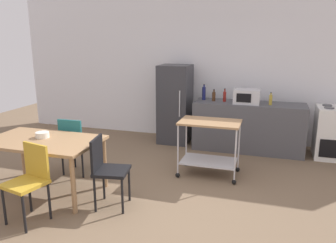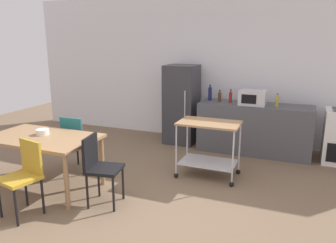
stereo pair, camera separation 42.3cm
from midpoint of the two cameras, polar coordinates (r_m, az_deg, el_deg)
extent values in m
plane|color=brown|center=(4.34, -4.79, -14.31)|extent=(12.00, 12.00, 0.00)
cube|color=white|center=(6.91, 5.07, 8.94)|extent=(8.40, 0.12, 2.90)
cube|color=#4C4C51|center=(6.36, 11.65, -0.90)|extent=(2.00, 0.64, 0.90)
cube|color=#A37A51|center=(4.81, -22.97, -3.10)|extent=(1.50, 0.90, 0.04)
cylinder|color=#A37A51|center=(4.24, -18.62, -10.38)|extent=(0.06, 0.06, 0.71)
cylinder|color=#A37A51|center=(5.64, -25.47, -4.93)|extent=(0.06, 0.06, 0.71)
cylinder|color=#A37A51|center=(4.84, -13.24, -6.93)|extent=(0.06, 0.06, 0.71)
cube|color=black|center=(4.24, -12.41, -8.28)|extent=(0.46, 0.46, 0.04)
cube|color=black|center=(4.22, -14.88, -5.31)|extent=(0.10, 0.38, 0.40)
cylinder|color=black|center=(4.14, -10.75, -12.47)|extent=(0.03, 0.03, 0.45)
cylinder|color=black|center=(4.43, -9.39, -10.56)|extent=(0.03, 0.03, 0.45)
cylinder|color=black|center=(4.25, -15.22, -11.99)|extent=(0.03, 0.03, 0.45)
cylinder|color=black|center=(4.54, -13.58, -10.18)|extent=(0.03, 0.03, 0.45)
cube|color=gold|center=(4.21, -25.90, -9.57)|extent=(0.48, 0.48, 0.04)
cube|color=gold|center=(4.23, -24.22, -6.09)|extent=(0.38, 0.11, 0.40)
cylinder|color=black|center=(4.36, -28.72, -12.61)|extent=(0.03, 0.03, 0.45)
cylinder|color=black|center=(4.10, -26.14, -14.03)|extent=(0.03, 0.03, 0.45)
cylinder|color=black|center=(4.52, -25.02, -11.24)|extent=(0.03, 0.03, 0.45)
cylinder|color=black|center=(4.27, -22.31, -12.48)|extent=(0.03, 0.03, 0.45)
cube|color=#1E666B|center=(5.42, -17.35, -3.65)|extent=(0.41, 0.41, 0.04)
cube|color=#1E666B|center=(5.21, -18.59, -1.91)|extent=(0.38, 0.04, 0.40)
cylinder|color=black|center=(5.54, -14.73, -5.74)|extent=(0.03, 0.03, 0.45)
cylinder|color=black|center=(5.72, -17.68, -5.34)|extent=(0.03, 0.03, 0.45)
cylinder|color=black|center=(5.27, -16.60, -6.90)|extent=(0.03, 0.03, 0.45)
cylinder|color=black|center=(5.46, -19.64, -6.43)|extent=(0.03, 0.03, 0.45)
cube|color=white|center=(6.41, 24.65, -1.79)|extent=(0.60, 0.60, 0.90)
cube|color=black|center=(6.18, 24.79, -4.33)|extent=(0.48, 0.01, 0.32)
cylinder|color=#47474C|center=(6.18, 24.02, 2.12)|extent=(0.16, 0.16, 0.02)
cylinder|color=#47474C|center=(6.41, 23.80, 2.53)|extent=(0.16, 0.16, 0.02)
cube|color=#333338|center=(6.67, -0.61, 2.95)|extent=(0.60, 0.60, 1.55)
cylinder|color=silver|center=(6.31, 0.06, 3.02)|extent=(0.02, 0.02, 0.50)
cube|color=#A37A51|center=(5.00, 4.77, -0.14)|extent=(0.90, 0.56, 0.03)
cube|color=silver|center=(5.19, 4.64, -6.74)|extent=(0.83, 0.52, 0.02)
cylinder|color=silver|center=(4.99, -0.68, -4.76)|extent=(0.02, 0.02, 0.76)
sphere|color=black|center=(5.13, -0.67, -9.15)|extent=(0.07, 0.07, 0.07)
cylinder|color=silver|center=(4.81, 8.93, -5.66)|extent=(0.02, 0.02, 0.76)
sphere|color=black|center=(4.96, 8.75, -10.18)|extent=(0.07, 0.07, 0.07)
cylinder|color=silver|center=(5.44, 0.95, -3.14)|extent=(0.02, 0.02, 0.76)
sphere|color=black|center=(5.58, 0.93, -7.22)|extent=(0.07, 0.07, 0.07)
cylinder|color=silver|center=(5.28, 9.75, -3.90)|extent=(0.02, 0.02, 0.76)
sphere|color=black|center=(5.42, 9.57, -8.08)|extent=(0.07, 0.07, 0.07)
cylinder|color=navy|center=(6.46, 4.26, 4.77)|extent=(0.07, 0.07, 0.24)
cylinder|color=navy|center=(6.44, 4.29, 6.03)|extent=(0.03, 0.03, 0.04)
cylinder|color=black|center=(6.43, 4.29, 6.27)|extent=(0.03, 0.03, 0.01)
cylinder|color=#4C2D19|center=(6.35, 5.91, 4.22)|extent=(0.06, 0.06, 0.17)
cylinder|color=#4C2D19|center=(6.33, 5.94, 5.16)|extent=(0.03, 0.03, 0.04)
cylinder|color=black|center=(6.32, 5.94, 5.40)|extent=(0.03, 0.03, 0.01)
cylinder|color=maroon|center=(6.32, 7.72, 4.20)|extent=(0.06, 0.06, 0.18)
cylinder|color=maroon|center=(6.30, 7.76, 5.24)|extent=(0.03, 0.03, 0.05)
cylinder|color=black|center=(6.29, 7.77, 5.51)|extent=(0.03, 0.03, 0.01)
cube|color=silver|center=(6.17, 11.37, 4.18)|extent=(0.46, 0.34, 0.26)
cube|color=black|center=(6.00, 10.81, 3.94)|extent=(0.25, 0.01, 0.16)
cylinder|color=gold|center=(6.15, 15.20, 3.54)|extent=(0.06, 0.06, 0.18)
cylinder|color=gold|center=(6.13, 15.26, 4.52)|extent=(0.03, 0.03, 0.04)
cylinder|color=black|center=(6.13, 15.28, 4.74)|extent=(0.03, 0.03, 0.01)
cylinder|color=white|center=(4.89, -22.95, -2.13)|extent=(0.18, 0.18, 0.08)
camera|label=1|loc=(0.21, -92.34, -0.58)|focal=35.82mm
camera|label=2|loc=(0.21, 87.66, 0.58)|focal=35.82mm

